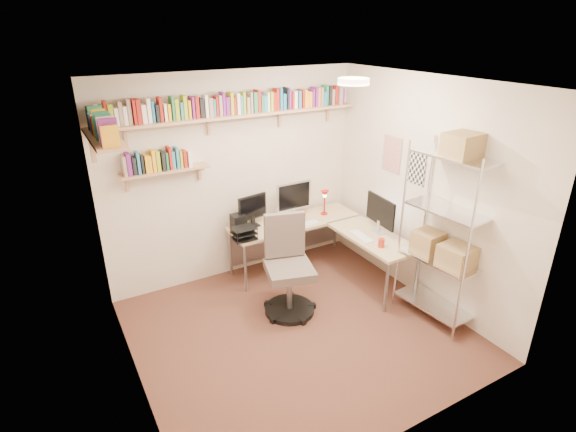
% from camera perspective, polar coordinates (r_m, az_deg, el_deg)
% --- Properties ---
extents(ground, '(3.20, 3.20, 0.00)m').
position_cam_1_polar(ground, '(4.85, 1.30, -14.32)').
color(ground, '#4C2920').
rests_on(ground, ground).
extents(room_shell, '(3.24, 3.04, 2.52)m').
position_cam_1_polar(room_shell, '(4.10, 1.54, 3.12)').
color(room_shell, beige).
rests_on(room_shell, ground).
extents(wall_shelves, '(3.12, 1.09, 0.79)m').
position_cam_1_polar(wall_shelves, '(4.93, -10.77, 11.98)').
color(wall_shelves, tan).
rests_on(wall_shelves, ground).
extents(corner_desk, '(1.76, 1.68, 1.14)m').
position_cam_1_polar(corner_desk, '(5.54, 2.37, -1.41)').
color(corner_desk, tan).
rests_on(corner_desk, ground).
extents(office_chair, '(0.60, 0.61, 1.10)m').
position_cam_1_polar(office_chair, '(4.92, 0.01, -7.20)').
color(office_chair, black).
rests_on(office_chair, ground).
extents(wire_rack, '(0.47, 0.86, 2.04)m').
position_cam_1_polar(wire_rack, '(4.76, 19.58, -0.72)').
color(wire_rack, silver).
rests_on(wire_rack, ground).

